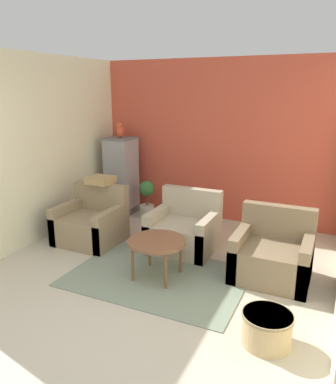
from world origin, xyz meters
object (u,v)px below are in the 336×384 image
object	(u,v)px
armchair_middle	(184,231)
parrot	(120,130)
coffee_table	(157,243)
potted_plant	(147,196)
armchair_right	(272,256)
wicker_basket	(267,328)
birdcage	(121,176)
armchair_left	(91,224)

from	to	relation	value
armchair_middle	parrot	world-z (taller)	parrot
coffee_table	potted_plant	bearing A→B (deg)	121.23
armchair_right	wicker_basket	xyz separation A→B (m)	(0.18, -1.26, -0.11)
parrot	potted_plant	world-z (taller)	parrot
coffee_table	potted_plant	size ratio (longest dim) A/B	1.07
coffee_table	birdcage	size ratio (longest dim) A/B	0.50
potted_plant	wicker_basket	xyz separation A→B (m)	(2.57, -2.59, -0.21)
potted_plant	armchair_right	bearing A→B (deg)	-29.05
potted_plant	birdcage	bearing A→B (deg)	176.32
coffee_table	armchair_middle	size ratio (longest dim) A/B	0.78
armchair_right	potted_plant	distance (m)	2.74
birdcage	potted_plant	distance (m)	0.61
armchair_left	potted_plant	bearing A→B (deg)	80.97
wicker_basket	armchair_middle	bearing A→B (deg)	132.55
armchair_middle	armchair_left	bearing A→B (deg)	-167.05
birdcage	potted_plant	bearing A→B (deg)	-3.68
armchair_right	parrot	world-z (taller)	parrot
potted_plant	wicker_basket	bearing A→B (deg)	-45.18
birdcage	wicker_basket	size ratio (longest dim) A/B	3.01
coffee_table	armchair_left	xyz separation A→B (m)	(-1.36, 0.58, -0.16)
coffee_table	armchair_middle	bearing A→B (deg)	91.46
wicker_basket	birdcage	bearing A→B (deg)	139.74
parrot	wicker_basket	bearing A→B (deg)	-40.29
coffee_table	armchair_left	distance (m)	1.49
birdcage	wicker_basket	world-z (taller)	birdcage
armchair_left	birdcage	distance (m)	1.46
coffee_table	birdcage	world-z (taller)	birdcage
coffee_table	armchair_middle	xyz separation A→B (m)	(-0.02, 0.88, -0.16)
parrot	wicker_basket	world-z (taller)	parrot
armchair_left	parrot	xyz separation A→B (m)	(-0.31, 1.36, 1.21)
armchair_left	armchair_middle	world-z (taller)	same
coffee_table	parrot	xyz separation A→B (m)	(-1.68, 1.94, 1.05)
armchair_right	parrot	distance (m)	3.44
armchair_right	birdcage	size ratio (longest dim) A/B	0.64
armchair_right	parrot	bearing A→B (deg)	154.92
armchair_left	armchair_middle	distance (m)	1.38
armchair_right	potted_plant	bearing A→B (deg)	150.95
armchair_left	wicker_basket	distance (m)	3.05
parrot	birdcage	bearing A→B (deg)	-90.00
armchair_right	coffee_table	bearing A→B (deg)	-155.06
armchair_left	armchair_right	world-z (taller)	same
coffee_table	armchair_right	size ratio (longest dim) A/B	0.78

